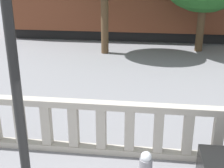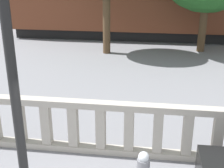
# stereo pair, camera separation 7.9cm
# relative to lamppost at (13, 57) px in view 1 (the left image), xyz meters

# --- Properties ---
(balustrade) EXTENTS (13.33, 0.24, 1.21)m
(balustrade) POSITION_rel_lamppost_xyz_m (1.38, 2.18, -2.18)
(balustrade) COLOR #ADA599
(balustrade) RESTS_ON ground
(lamppost) EXTENTS (0.32, 0.32, 5.16)m
(lamppost) POSITION_rel_lamppost_xyz_m (0.00, 0.00, 0.00)
(lamppost) COLOR black
(lamppost) RESTS_ON ground
(parking_meter) EXTENTS (0.19, 0.19, 1.44)m
(parking_meter) POSITION_rel_lamppost_xyz_m (1.75, 0.11, -1.61)
(parking_meter) COLOR silver
(parking_meter) RESTS_ON ground
(train_near) EXTENTS (18.23, 2.84, 4.42)m
(train_near) POSITION_rel_lamppost_xyz_m (3.21, 13.90, -0.78)
(train_near) COLOR black
(train_near) RESTS_ON ground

